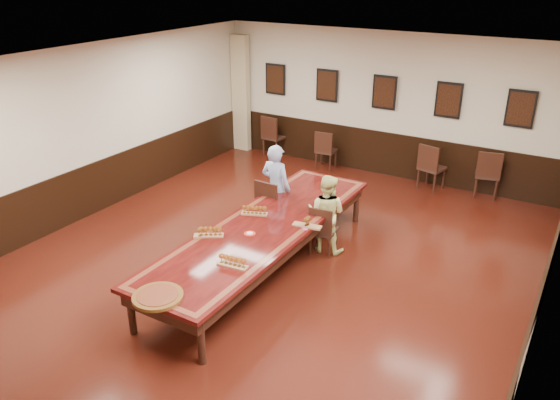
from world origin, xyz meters
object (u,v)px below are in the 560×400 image
Objects in this scene: spare_chair_b at (326,149)px; carved_platter at (158,296)px; chair_man at (273,205)px; person_woman at (326,213)px; spare_chair_c at (432,166)px; spare_chair_a at (274,135)px; spare_chair_d at (487,173)px; chair_woman at (324,229)px; person_man at (276,188)px; conference_table at (264,234)px.

carved_platter is at bearing 94.31° from spare_chair_b.
chair_man is at bearing 95.24° from spare_chair_b.
spare_chair_b is 0.68× the size of person_woman.
spare_chair_c is (1.89, 3.44, 0.01)m from chair_man.
spare_chair_c is (2.52, 0.02, 0.05)m from spare_chair_b.
spare_chair_a is 7.67m from carved_platter.
spare_chair_a is at bearing -11.75° from spare_chair_d.
chair_woman is 5.11m from spare_chair_a.
spare_chair_a is at bearing 10.83° from spare_chair_c.
person_woman reaches higher than carved_platter.
spare_chair_a reaches higher than chair_man.
person_man is 3.71m from carved_platter.
carved_platter is at bearing 100.86° from person_man.
spare_chair_c reaches higher than spare_chair_b.
person_man is at bearing 98.38° from carved_platter.
conference_table is (1.22, -4.65, 0.15)m from spare_chair_b.
person_man is at bearing -19.99° from person_woman.
carved_platter is (0.54, -3.67, -0.03)m from person_man.
spare_chair_c is 1.12m from spare_chair_d.
spare_chair_b is 4.81m from conference_table.
conference_table is (-1.30, -4.66, 0.10)m from spare_chair_c.
spare_chair_d is at bearing -127.00° from chair_man.
chair_woman is 0.85× the size of spare_chair_c.
chair_woman is at bearing 52.91° from spare_chair_d.
spare_chair_a is at bearing -55.34° from chair_woman.
spare_chair_d is at bearing 71.25° from carved_platter.
chair_man is at bearing 90.00° from person_man.
spare_chair_b is (-1.81, 3.70, 0.03)m from chair_woman.
chair_man is 3.93m from spare_chair_c.
chair_man is at bearing 98.70° from carved_platter.
spare_chair_b is 3.63m from spare_chair_d.
spare_chair_c is at bearing -116.94° from person_man.
conference_table is 7.24× the size of carved_platter.
chair_man is 0.98× the size of spare_chair_d.
spare_chair_c is (0.72, 3.71, 0.07)m from chair_woman.
spare_chair_c is at bearing -107.09° from chair_woman.
chair_man is 1.20m from chair_woman.
spare_chair_b is at bearing 13.36° from spare_chair_c.
spare_chair_d is (2.99, 3.63, 0.01)m from chair_man.
spare_chair_a is 5.55m from conference_table.
person_man is at bearing -90.00° from chair_man.
person_man is (-2.98, -3.52, 0.29)m from spare_chair_d.
chair_man is at bearing -14.86° from person_woman.
carved_platter reaches higher than conference_table.
person_man reaches higher than person_woman.
spare_chair_d is 0.76× the size of person_woman.
spare_chair_d reaches higher than chair_woman.
chair_man is 4.20m from spare_chair_a.
spare_chair_b is at bearing -8.93° from spare_chair_d.
spare_chair_d is 4.22m from person_woman.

